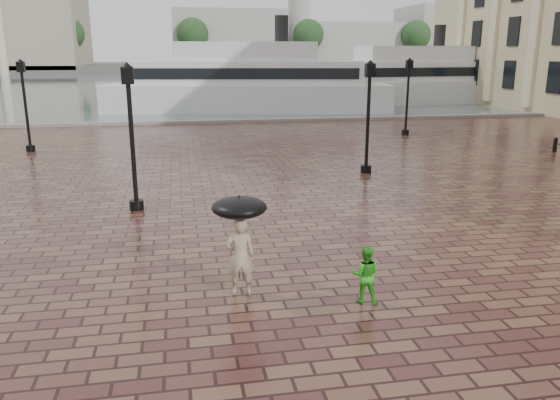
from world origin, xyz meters
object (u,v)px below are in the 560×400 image
adult_pedestrian (240,257)px  ferry_far (412,80)px  street_lamps (247,110)px  ferry_near (248,83)px  child_pedestrian (365,275)px

adult_pedestrian → ferry_far: (21.71, 41.14, 1.43)m
street_lamps → ferry_near: 22.13m
street_lamps → ferry_near: size_ratio=0.88×
child_pedestrian → street_lamps: bearing=-68.6°
adult_pedestrian → ferry_near: (4.82, 36.30, 1.52)m
street_lamps → adult_pedestrian: street_lamps is taller
adult_pedestrian → street_lamps: bearing=-94.3°
child_pedestrian → ferry_far: size_ratio=0.05×
street_lamps → ferry_far: (19.74, 26.77, -0.08)m
adult_pedestrian → child_pedestrian: 2.52m
street_lamps → child_pedestrian: (0.40, -15.19, -1.74)m
adult_pedestrian → ferry_near: bearing=-94.0°
street_lamps → ferry_near: bearing=82.6°
adult_pedestrian → ferry_near: 36.65m
child_pedestrian → ferry_near: (2.45, 37.13, 1.76)m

